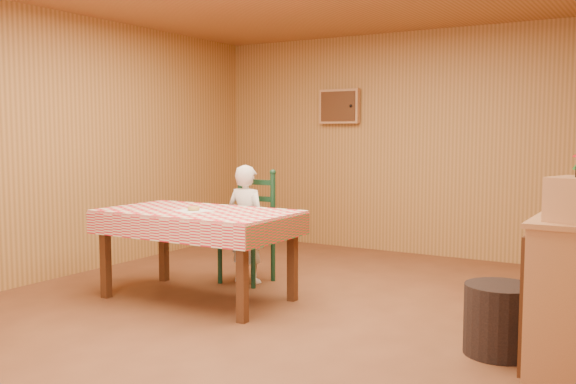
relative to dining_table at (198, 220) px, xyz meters
The scene contains 8 objects.
ground 1.05m from the dining_table, ahead, with size 6.00×6.00×0.00m, color brown.
cabin_walls 1.48m from the dining_table, 31.97° to the left, with size 5.10×6.05×2.65m.
dining_table is the anchor object (origin of this frame).
ladder_chair 0.81m from the dining_table, 90.00° to the left, with size 0.44×0.40×1.08m.
seated_child 0.74m from the dining_table, 90.00° to the left, with size 0.41×0.27×1.12m, color silver.
napkin 0.10m from the dining_table, 90.00° to the right, with size 0.26×0.26×0.00m, color white.
donut 0.11m from the dining_table, 90.00° to the right, with size 0.11×0.11×0.04m, color gold.
storage_bin 2.58m from the dining_table, ahead, with size 0.45×0.45×0.45m, color black.
Camera 1 is at (2.64, -4.21, 1.42)m, focal length 40.00 mm.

